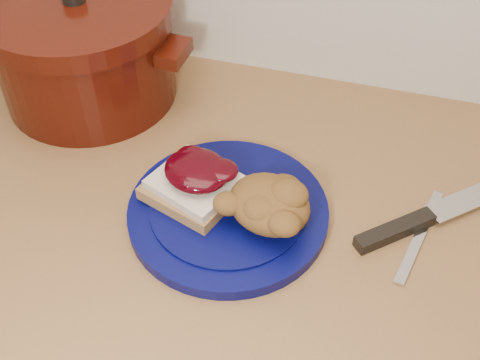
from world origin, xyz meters
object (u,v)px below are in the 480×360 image
(pepper_grinder, at_px, (104,59))
(chef_knife, at_px, (421,220))
(plate, at_px, (228,212))
(dutch_oven, at_px, (84,49))
(butter_knife, at_px, (420,235))

(pepper_grinder, bearing_deg, chef_knife, -15.46)
(plate, xyz_separation_m, dutch_oven, (-0.28, 0.19, 0.07))
(pepper_grinder, bearing_deg, dutch_oven, 180.00)
(plate, relative_size, pepper_grinder, 1.88)
(plate, distance_m, butter_knife, 0.24)
(chef_knife, distance_m, dutch_oven, 0.54)
(butter_knife, relative_size, dutch_oven, 0.50)
(chef_knife, relative_size, butter_knife, 1.43)
(butter_knife, distance_m, pepper_grinder, 0.52)
(butter_knife, height_order, dutch_oven, dutch_oven)
(butter_knife, bearing_deg, chef_knife, 16.83)
(dutch_oven, distance_m, pepper_grinder, 0.03)
(dutch_oven, bearing_deg, pepper_grinder, 0.00)
(dutch_oven, bearing_deg, butter_knife, -16.75)
(chef_knife, bearing_deg, dutch_oven, 123.15)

